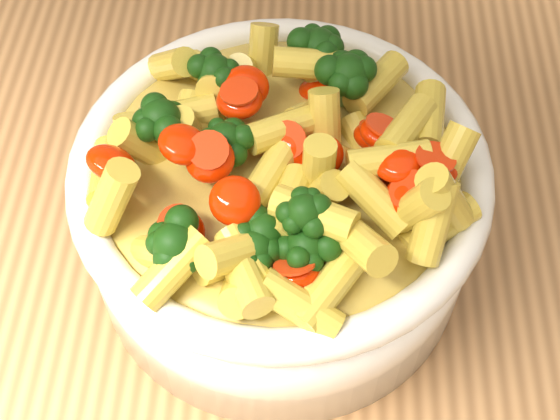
{
  "coord_description": "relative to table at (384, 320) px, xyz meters",
  "views": [
    {
      "loc": [
        -0.07,
        -0.28,
        1.34
      ],
      "look_at": [
        -0.08,
        -0.01,
        0.95
      ],
      "focal_mm": 50.0,
      "sensor_mm": 36.0,
      "label": 1
    }
  ],
  "objects": [
    {
      "name": "table",
      "position": [
        0.0,
        0.0,
        0.0
      ],
      "size": [
        1.2,
        0.8,
        0.9
      ],
      "color": "tan",
      "rests_on": "ground"
    },
    {
      "name": "pasta_salad",
      "position": [
        -0.08,
        -0.01,
        0.22
      ],
      "size": [
        0.19,
        0.19,
        0.04
      ],
      "color": "#F0D54B",
      "rests_on": "serving_bowl"
    },
    {
      "name": "serving_bowl",
      "position": [
        -0.08,
        -0.01,
        0.15
      ],
      "size": [
        0.24,
        0.24,
        0.11
      ],
      "color": "white",
      "rests_on": "table"
    }
  ]
}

